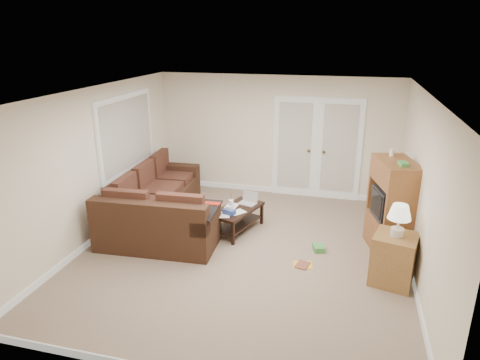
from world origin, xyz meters
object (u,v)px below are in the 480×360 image
(coffee_table, at_px, (238,218))
(side_cabinet, at_px, (394,255))
(sectional_sofa, at_px, (158,208))
(tv_armoire, at_px, (392,207))

(coffee_table, bearing_deg, side_cabinet, -5.38)
(side_cabinet, bearing_deg, sectional_sofa, -177.73)
(tv_armoire, distance_m, side_cabinet, 1.00)
(sectional_sofa, relative_size, side_cabinet, 2.52)
(coffee_table, bearing_deg, tv_armoire, 15.08)
(coffee_table, relative_size, side_cabinet, 0.98)
(sectional_sofa, xyz_separation_m, tv_armoire, (3.91, 0.09, 0.40))
(coffee_table, height_order, tv_armoire, tv_armoire)
(sectional_sofa, bearing_deg, tv_armoire, -1.75)
(tv_armoire, bearing_deg, sectional_sofa, 166.99)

